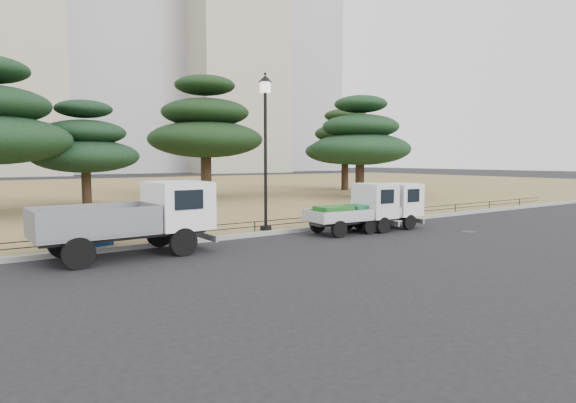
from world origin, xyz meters
TOP-DOWN VIEW (x-y plane):
  - ground at (0.00, 0.00)m, footprint 220.00×220.00m
  - lawn at (0.00, 30.60)m, footprint 120.00×56.00m
  - curb at (0.00, 2.60)m, footprint 120.00×0.25m
  - truck_large at (-5.79, 1.56)m, footprint 5.06×2.19m
  - truck_kei_front at (2.77, 1.21)m, footprint 3.68×1.77m
  - truck_kei_rear at (4.30, 1.23)m, footprint 3.62×1.71m
  - street_lamp at (-0.42, 2.90)m, footprint 0.52×0.52m
  - pipe_fence at (0.00, 2.75)m, footprint 38.00×0.04m
  - tarp_pile at (-6.93, 3.34)m, footprint 1.72×1.40m
  - manhole at (6.50, -1.20)m, footprint 0.60×0.60m
  - pine_center_left at (-4.05, 16.54)m, footprint 5.95×5.95m
  - pine_center_right at (4.51, 18.89)m, footprint 8.07×8.07m
  - pine_east_near at (13.56, 12.69)m, footprint 7.11×7.11m
  - pine_east_far at (18.11, 19.49)m, footprint 7.07×7.07m
  - tower_east at (40.00, 82.00)m, footprint 20.00×18.00m
  - tower_far_east at (58.00, 90.00)m, footprint 24.00×20.00m
  - radio_tower at (72.00, 85.00)m, footprint 1.80×1.80m

SIDE VIEW (x-z plane):
  - ground at x=0.00m, z-range 0.00..0.00m
  - manhole at x=6.50m, z-range 0.00..0.01m
  - lawn at x=0.00m, z-range 0.00..0.15m
  - curb at x=0.00m, z-range 0.00..0.16m
  - pipe_fence at x=0.00m, z-range 0.24..0.64m
  - tarp_pile at x=-6.93m, z-range 0.05..1.07m
  - truck_kei_rear at x=4.30m, z-range 0.00..1.86m
  - truck_kei_front at x=2.77m, z-range 0.00..1.90m
  - truck_large at x=-5.79m, z-range 0.12..2.30m
  - pine_center_left at x=-4.05m, z-range 0.62..6.67m
  - street_lamp at x=-0.42m, z-range 1.18..7.04m
  - pine_east_far at x=18.11m, z-range 0.70..7.80m
  - pine_east_near at x=13.56m, z-range 0.70..7.89m
  - pine_center_right at x=4.51m, z-range 0.83..9.39m
  - tower_east at x=40.00m, z-range 0.00..48.00m
  - radio_tower at x=72.00m, z-range -1.46..61.54m
  - tower_far_east at x=58.00m, z-range 0.00..70.00m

